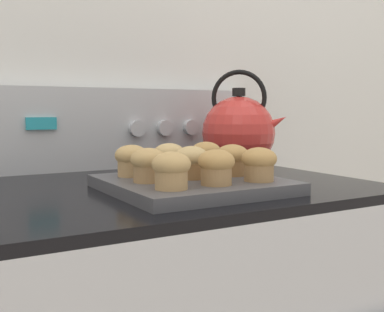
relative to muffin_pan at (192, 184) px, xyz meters
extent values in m
cube|color=silver|center=(-0.01, 0.45, 0.27)|extent=(8.00, 0.05, 2.40)
cube|color=black|center=(-0.01, 0.11, -0.02)|extent=(0.80, 0.63, 0.02)
cube|color=#B7BABF|center=(-0.01, 0.40, 0.09)|extent=(0.78, 0.05, 0.20)
cube|color=teal|center=(-0.19, 0.37, 0.11)|extent=(0.07, 0.01, 0.03)
cylinder|color=#B7BABF|center=(0.05, 0.36, 0.09)|extent=(0.04, 0.02, 0.04)
cylinder|color=#B7BABF|center=(0.12, 0.36, 0.09)|extent=(0.04, 0.02, 0.04)
cylinder|color=#B7BABF|center=(0.20, 0.36, 0.09)|extent=(0.04, 0.02, 0.04)
cylinder|color=#B7BABF|center=(0.28, 0.36, 0.09)|extent=(0.04, 0.02, 0.04)
cube|color=#4C4C51|center=(0.00, 0.00, 0.00)|extent=(0.30, 0.30, 0.02)
cylinder|color=tan|center=(-0.09, -0.09, 0.03)|extent=(0.05, 0.05, 0.03)
ellipsoid|color=tan|center=(-0.09, -0.09, 0.05)|extent=(0.06, 0.06, 0.04)
cylinder|color=#A37A4C|center=(0.00, -0.08, 0.03)|extent=(0.05, 0.05, 0.03)
ellipsoid|color=tan|center=(0.00, -0.08, 0.05)|extent=(0.06, 0.06, 0.04)
cylinder|color=#A37A4C|center=(0.09, -0.09, 0.03)|extent=(0.05, 0.05, 0.03)
ellipsoid|color=tan|center=(0.09, -0.09, 0.05)|extent=(0.06, 0.06, 0.04)
cylinder|color=#A37A4C|center=(-0.09, 0.00, 0.03)|extent=(0.05, 0.05, 0.03)
ellipsoid|color=tan|center=(-0.09, 0.00, 0.05)|extent=(0.06, 0.06, 0.04)
cylinder|color=olive|center=(0.00, 0.00, 0.03)|extent=(0.05, 0.05, 0.03)
ellipsoid|color=tan|center=(0.00, 0.00, 0.05)|extent=(0.06, 0.06, 0.04)
cylinder|color=olive|center=(0.09, 0.00, 0.03)|extent=(0.05, 0.05, 0.03)
ellipsoid|color=tan|center=(0.09, 0.00, 0.05)|extent=(0.06, 0.06, 0.04)
cylinder|color=tan|center=(-0.08, 0.08, 0.03)|extent=(0.05, 0.05, 0.03)
ellipsoid|color=tan|center=(-0.08, 0.08, 0.05)|extent=(0.06, 0.06, 0.04)
cylinder|color=tan|center=(0.00, 0.09, 0.03)|extent=(0.05, 0.05, 0.03)
ellipsoid|color=tan|center=(0.00, 0.09, 0.05)|extent=(0.06, 0.06, 0.04)
cylinder|color=olive|center=(0.08, 0.09, 0.03)|extent=(0.05, 0.05, 0.03)
ellipsoid|color=tan|center=(0.08, 0.09, 0.05)|extent=(0.06, 0.06, 0.04)
sphere|color=red|center=(0.26, 0.22, 0.08)|extent=(0.18, 0.18, 0.18)
cylinder|color=black|center=(0.26, 0.22, 0.18)|extent=(0.03, 0.03, 0.02)
cone|color=red|center=(0.32, 0.16, 0.10)|extent=(0.09, 0.09, 0.07)
torus|color=black|center=(0.26, 0.22, 0.17)|extent=(0.11, 0.11, 0.14)
camera|label=1|loc=(-0.44, -0.76, 0.14)|focal=45.00mm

